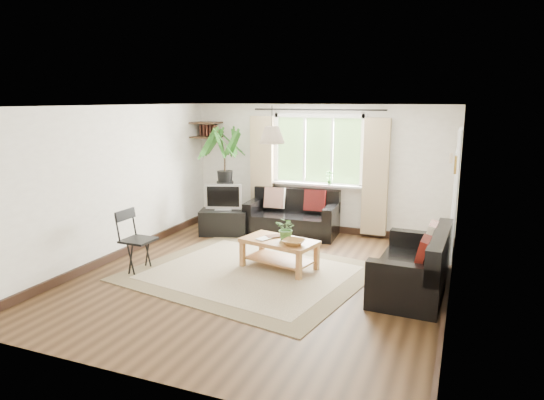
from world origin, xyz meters
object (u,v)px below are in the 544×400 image
at_px(palm_stand, 225,178).
at_px(tv_stand, 224,222).
at_px(coffee_table, 279,254).
at_px(sofa_right, 412,262).
at_px(sofa_back, 292,214).
at_px(folding_chair, 139,241).

bearing_deg(palm_stand, tv_stand, -66.55).
xyz_separation_m(coffee_table, tv_stand, (-1.63, 1.37, 0.01)).
relative_size(sofa_right, tv_stand, 1.95).
relative_size(coffee_table, tv_stand, 1.27).
bearing_deg(sofa_back, coffee_table, -79.48).
relative_size(sofa_back, palm_stand, 0.84).
bearing_deg(tv_stand, sofa_back, 3.76).
distance_m(sofa_right, palm_stand, 4.32).
distance_m(palm_stand, folding_chair, 2.77).
height_order(tv_stand, palm_stand, palm_stand).
bearing_deg(coffee_table, folding_chair, -155.42).
distance_m(sofa_back, palm_stand, 1.52).
relative_size(sofa_back, coffee_table, 1.52).
height_order(sofa_back, coffee_table, sofa_back).
height_order(coffee_table, folding_chair, folding_chair).
height_order(coffee_table, tv_stand, tv_stand).
xyz_separation_m(tv_stand, folding_chair, (-0.24, -2.22, 0.22)).
height_order(sofa_right, folding_chair, folding_chair).
relative_size(palm_stand, folding_chair, 2.19).
xyz_separation_m(sofa_right, palm_stand, (-3.77, 2.03, 0.59)).
relative_size(tv_stand, folding_chair, 0.96).
relative_size(sofa_back, tv_stand, 1.92).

